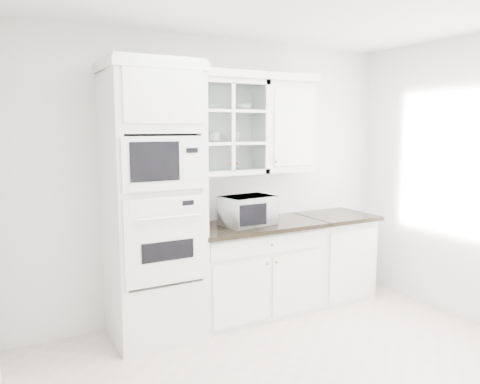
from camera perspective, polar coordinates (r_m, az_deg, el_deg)
room_shell at (r=3.49m, az=6.38°, el=6.70°), size 4.00×3.50×2.70m
oven_column at (r=4.09m, az=-10.51°, el=-1.37°), size 0.76×0.68×2.40m
base_cabinet_run at (r=4.70m, az=1.76°, el=-9.26°), size 1.32×0.67×0.92m
extra_base_cabinet at (r=5.26m, az=11.29°, el=-7.55°), size 0.72×0.67×0.92m
upper_cabinet_glass at (r=4.50m, az=-1.83°, el=7.89°), size 0.80×0.33×0.90m
upper_cabinet_solid at (r=4.84m, az=5.39°, el=7.86°), size 0.55×0.33×0.90m
crown_molding at (r=4.45m, az=-2.95°, el=14.14°), size 2.14×0.38×0.07m
countertop_microwave at (r=4.48m, az=0.88°, el=-2.24°), size 0.53×0.47×0.28m
bowl_a at (r=4.42m, az=-3.98°, el=10.29°), size 0.25×0.25×0.05m
bowl_b at (r=4.58m, az=0.28°, el=10.26°), size 0.23×0.23×0.06m
cup_a at (r=4.45m, az=-3.20°, el=6.66°), size 0.11×0.11×0.09m
cup_b at (r=4.54m, az=-0.65°, el=6.75°), size 0.11×0.11×0.10m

